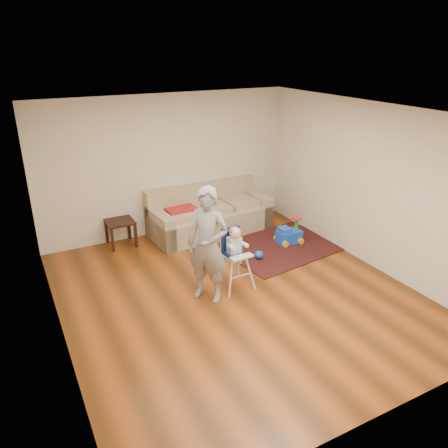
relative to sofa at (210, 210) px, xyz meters
name	(u,v)px	position (x,y,z in m)	size (l,w,h in m)	color
ground	(236,293)	(-0.69, -2.30, -0.46)	(5.50, 5.50, 0.00)	#4E2A0E
room_envelope	(220,166)	(-0.69, -1.77, 1.41)	(5.04, 5.52, 2.72)	silver
sofa	(210,210)	(0.00, 0.00, 0.00)	(2.46, 1.14, 0.93)	tan
side_table	(121,233)	(-1.76, 0.21, -0.22)	(0.49, 0.49, 0.49)	black
area_rug	(280,247)	(0.84, -1.26, -0.46)	(2.07, 1.55, 0.02)	black
ride_on_toy	(289,230)	(1.08, -1.19, -0.20)	(0.45, 0.32, 0.49)	blue
toy_ball	(259,255)	(0.21, -1.50, -0.37)	(0.15, 0.15, 0.15)	blue
high_chair	(235,258)	(-0.61, -2.10, 0.02)	(0.49, 0.49, 1.01)	silver
adult	(208,245)	(-1.10, -2.20, 0.40)	(0.63, 0.41, 1.73)	gray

